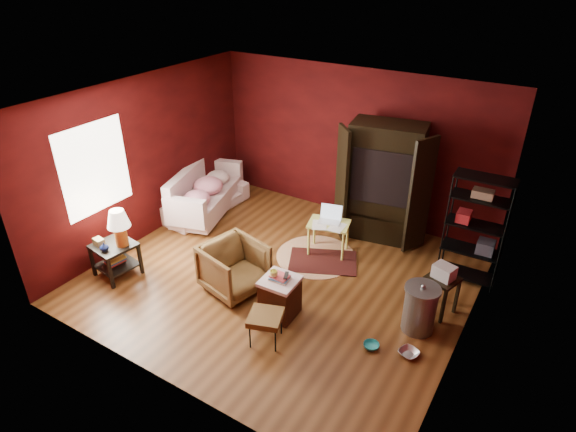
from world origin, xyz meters
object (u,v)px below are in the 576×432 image
at_px(tv_armoire, 384,181).
at_px(wire_shelving, 477,226).
at_px(armchair, 234,266).
at_px(hamper, 280,296).
at_px(side_table, 117,237).
at_px(laptop_desk, 329,226).
at_px(sofa, 205,195).

xyz_separation_m(tv_armoire, wire_shelving, (1.68, -0.51, -0.12)).
relative_size(armchair, hamper, 1.24).
relative_size(side_table, wire_shelving, 0.66).
height_order(side_table, laptop_desk, side_table).
relative_size(sofa, laptop_desk, 2.23).
bearing_deg(hamper, tv_armoire, 82.81).
distance_m(armchair, side_table, 1.87).
bearing_deg(wire_shelving, sofa, -177.14).
distance_m(side_table, wire_shelving, 5.41).
xyz_separation_m(armchair, side_table, (-1.74, -0.63, 0.27)).
distance_m(armchair, wire_shelving, 3.63).
xyz_separation_m(sofa, laptop_desk, (2.72, -0.04, 0.15)).
bearing_deg(wire_shelving, side_table, -151.52).
bearing_deg(armchair, side_table, 123.26).
bearing_deg(side_table, tv_armoire, 47.44).
bearing_deg(tv_armoire, laptop_desk, -127.80).
distance_m(sofa, wire_shelving, 4.97).
height_order(side_table, wire_shelving, wire_shelving).
height_order(sofa, side_table, side_table).
bearing_deg(sofa, wire_shelving, -81.61).
bearing_deg(wire_shelving, hamper, -134.18).
bearing_deg(hamper, side_table, -169.16).
bearing_deg(tv_armoire, armchair, -124.88).
height_order(hamper, laptop_desk, laptop_desk).
distance_m(sofa, armchair, 2.62).
height_order(hamper, tv_armoire, tv_armoire).
bearing_deg(laptop_desk, wire_shelving, -2.82).
bearing_deg(armchair, hamper, -84.95).
relative_size(armchair, tv_armoire, 0.41).
relative_size(side_table, laptop_desk, 1.39).
distance_m(armchair, laptop_desk, 1.80).
height_order(armchair, tv_armoire, tv_armoire).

